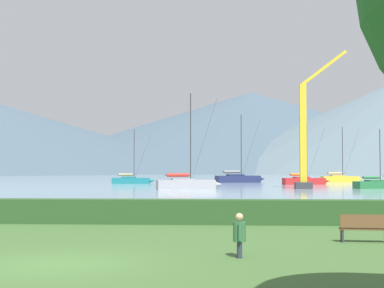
# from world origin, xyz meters

# --- Properties ---
(ground_plane) EXTENTS (1000.00, 1000.00, 0.00)m
(ground_plane) POSITION_xyz_m (0.00, 0.00, 0.00)
(ground_plane) COLOR #3D602D
(harbor_water) EXTENTS (320.00, 246.00, 0.00)m
(harbor_water) POSITION_xyz_m (0.00, 137.00, 0.00)
(harbor_water) COLOR #8499A8
(harbor_water) RESTS_ON ground_plane
(hedge_line) EXTENTS (80.00, 1.20, 1.10)m
(hedge_line) POSITION_xyz_m (0.00, 11.00, 0.55)
(hedge_line) COLOR #284C23
(hedge_line) RESTS_ON ground_plane
(sailboat_slip_0) EXTENTS (6.63, 3.42, 7.37)m
(sailboat_slip_0) POSITION_xyz_m (23.12, 57.18, 0.54)
(sailboat_slip_0) COLOR #236B38
(sailboat_slip_0) RESTS_ON harbor_water
(sailboat_slip_1) EXTENTS (7.76, 3.25, 10.03)m
(sailboat_slip_1) POSITION_xyz_m (25.00, 89.83, 0.64)
(sailboat_slip_1) COLOR gold
(sailboat_slip_1) RESTS_ON harbor_water
(sailboat_slip_2) EXTENTS (8.19, 3.99, 11.60)m
(sailboat_slip_2) POSITION_xyz_m (-0.38, 53.72, 0.68)
(sailboat_slip_2) COLOR #9E9EA3
(sailboat_slip_2) RESTS_ON harbor_water
(sailboat_slip_3) EXTENTS (9.05, 4.81, 11.97)m
(sailboat_slip_3) POSITION_xyz_m (6.51, 85.69, 0.75)
(sailboat_slip_3) COLOR navy
(sailboat_slip_3) RESTS_ON harbor_water
(sailboat_slip_5) EXTENTS (7.49, 3.20, 9.58)m
(sailboat_slip_5) POSITION_xyz_m (16.44, 74.29, 0.61)
(sailboat_slip_5) COLOR red
(sailboat_slip_5) RESTS_ON harbor_water
(sailboat_slip_7) EXTENTS (7.06, 2.58, 8.86)m
(sailboat_slip_7) POSITION_xyz_m (-11.05, 77.37, 0.58)
(sailboat_slip_7) COLOR #19707A
(sailboat_slip_7) RESTS_ON harbor_water
(park_bench_near_path) EXTENTS (1.65, 0.60, 0.95)m
(park_bench_near_path) POSITION_xyz_m (9.08, 4.90, 0.53)
(park_bench_near_path) COLOR brown
(park_bench_near_path) RESTS_ON ground_plane
(person_seated_viewer) EXTENTS (0.36, 0.57, 1.25)m
(person_seated_viewer) POSITION_xyz_m (4.79, 1.35, 0.69)
(person_seated_viewer) COLOR #2D3347
(person_seated_viewer) RESTS_ON ground_plane
(dock_crane) EXTENTS (6.44, 2.00, 17.05)m
(dock_crane) POSITION_xyz_m (14.02, 55.72, 5.68)
(dock_crane) COLOR #333338
(dock_crane) RESTS_ON ground_plane
(distant_hill_east_ridge) EXTENTS (337.09, 337.09, 53.87)m
(distant_hill_east_ridge) POSITION_xyz_m (21.01, 371.29, 26.93)
(distant_hill_east_ridge) COLOR #425666
(distant_hill_east_ridge) RESTS_ON ground_plane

